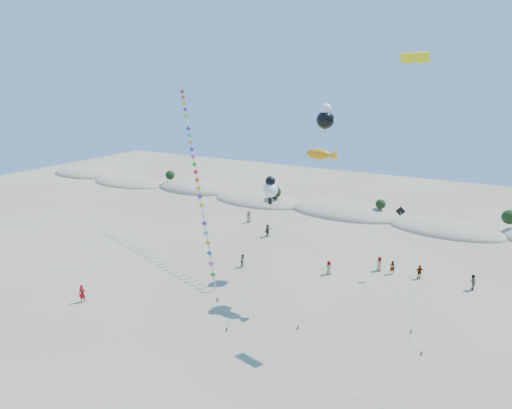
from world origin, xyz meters
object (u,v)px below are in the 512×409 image
object	(u,v)px
fish_kite	(321,155)
flyer_foreground	(82,294)
kite_train	(195,170)
parafoil_kite	(415,64)

from	to	relation	value
fish_kite	flyer_foreground	xyz separation A→B (m)	(-19.74, -12.50, -13.62)
fish_kite	flyer_foreground	size ratio (longest dim) A/B	8.33
kite_train	parafoil_kite	world-z (taller)	parafoil_kite
kite_train	fish_kite	bearing A→B (deg)	-13.65
parafoil_kite	kite_train	bearing A→B (deg)	168.36
kite_train	fish_kite	xyz separation A→B (m)	(17.99, -4.37, 3.90)
kite_train	parafoil_kite	size ratio (longest dim) A/B	0.88
fish_kite	kite_train	bearing A→B (deg)	166.35
parafoil_kite	flyer_foreground	size ratio (longest dim) A/B	12.88
fish_kite	parafoil_kite	distance (m)	11.07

